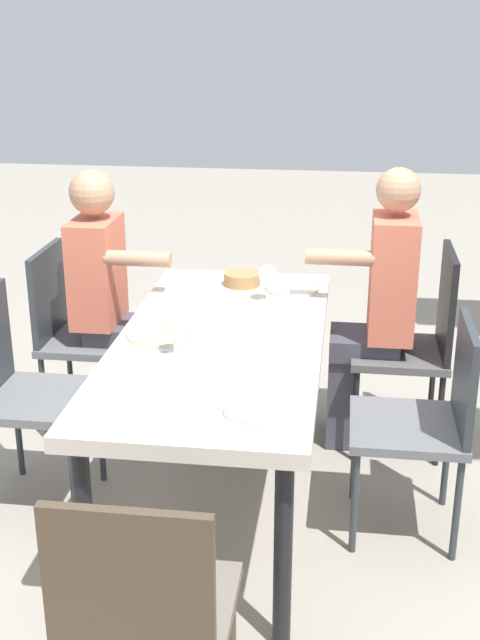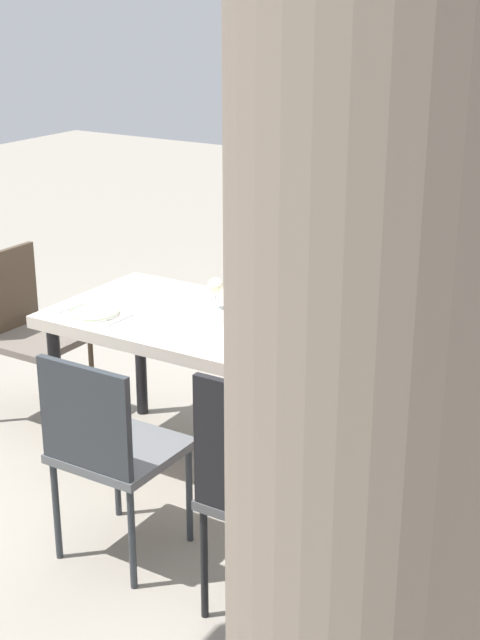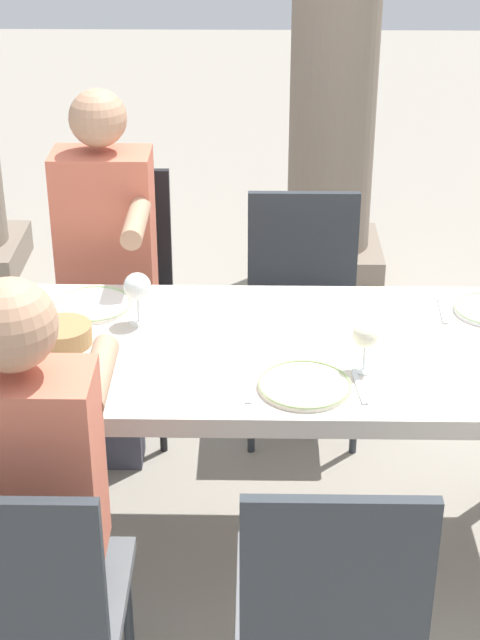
{
  "view_description": "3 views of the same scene",
  "coord_description": "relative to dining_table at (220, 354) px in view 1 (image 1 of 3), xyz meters",
  "views": [
    {
      "loc": [
        2.97,
        0.47,
        1.96
      ],
      "look_at": [
        -0.02,
        0.08,
        0.83
      ],
      "focal_mm": 46.11,
      "sensor_mm": 36.0,
      "label": 1
    },
    {
      "loc": [
        -2.05,
        3.28,
        2.19
      ],
      "look_at": [
        -0.05,
        0.05,
        0.81
      ],
      "focal_mm": 52.07,
      "sensor_mm": 36.0,
      "label": 2
    },
    {
      "loc": [
        -0.11,
        -2.64,
        2.23
      ],
      "look_at": [
        -0.15,
        -0.05,
        0.87
      ],
      "focal_mm": 57.68,
      "sensor_mm": 36.0,
      "label": 3
    }
  ],
  "objects": [
    {
      "name": "chair_west_south",
      "position": [
        -0.64,
        -0.82,
        -0.17
      ],
      "size": [
        0.44,
        0.44,
        0.91
      ],
      "color": "#5B5E61",
      "rests_on": "ground"
    },
    {
      "name": "spoon_1",
      "position": [
        0.18,
        -0.24,
        0.07
      ],
      "size": [
        0.03,
        0.17,
        0.01
      ],
      "primitive_type": "cube",
      "rotation": [
        0.0,
        0.0,
        0.09
      ],
      "color": "silver",
      "rests_on": "dining_table"
    },
    {
      "name": "dining_table",
      "position": [
        0.0,
        0.0,
        0.0
      ],
      "size": [
        1.76,
        0.81,
        0.76
      ],
      "color": "beige",
      "rests_on": "ground"
    },
    {
      "name": "chair_head_east",
      "position": [
        1.3,
        0.0,
        -0.18
      ],
      "size": [
        0.44,
        0.44,
        0.9
      ],
      "color": "#6A6158",
      "rests_on": "ground"
    },
    {
      "name": "diner_man_white",
      "position": [
        -0.63,
        0.63,
        0.02
      ],
      "size": [
        0.35,
        0.49,
        1.34
      ],
      "color": "#3F3F4C",
      "rests_on": "ground"
    },
    {
      "name": "chair_mid_south",
      "position": [
        0.07,
        -0.82,
        -0.15
      ],
      "size": [
        0.44,
        0.44,
        0.92
      ],
      "color": "#5B5E61",
      "rests_on": "ground"
    },
    {
      "name": "bread_basket",
      "position": [
        -0.67,
        -0.0,
        0.1
      ],
      "size": [
        0.17,
        0.17,
        0.06
      ],
      "primitive_type": "cylinder",
      "color": "#9E7547",
      "rests_on": "dining_table"
    },
    {
      "name": "spoon_0",
      "position": [
        -0.47,
        0.24,
        0.07
      ],
      "size": [
        0.02,
        0.17,
        0.01
      ],
      "primitive_type": "cube",
      "rotation": [
        0.0,
        0.0,
        -0.04
      ],
      "color": "silver",
      "rests_on": "dining_table"
    },
    {
      "name": "wine_glass_0",
      "position": [
        -0.46,
        0.14,
        0.19
      ],
      "size": [
        0.08,
        0.08,
        0.16
      ],
      "color": "white",
      "rests_on": "dining_table"
    },
    {
      "name": "fork_0",
      "position": [
        -0.77,
        0.24,
        0.07
      ],
      "size": [
        0.02,
        0.17,
        0.01
      ],
      "primitive_type": "cube",
      "rotation": [
        0.0,
        0.0,
        0.01
      ],
      "color": "silver",
      "rests_on": "dining_table"
    },
    {
      "name": "wine_glass_1",
      "position": [
        0.2,
        -0.14,
        0.18
      ],
      "size": [
        0.07,
        0.07,
        0.15
      ],
      "color": "white",
      "rests_on": "dining_table"
    },
    {
      "name": "plate_1",
      "position": [
        0.03,
        -0.24,
        0.08
      ],
      "size": [
        0.26,
        0.26,
        0.02
      ],
      "color": "silver",
      "rests_on": "dining_table"
    },
    {
      "name": "plate_2",
      "position": [
        0.63,
        0.22,
        0.08
      ],
      "size": [
        0.23,
        0.23,
        0.02
      ],
      "color": "white",
      "rests_on": "dining_table"
    },
    {
      "name": "diner_woman_green",
      "position": [
        -0.63,
        -0.63,
        0.01
      ],
      "size": [
        0.35,
        0.5,
        1.29
      ],
      "color": "#3F3F4C",
      "rests_on": "ground"
    },
    {
      "name": "fork_2",
      "position": [
        0.48,
        0.22,
        0.07
      ],
      "size": [
        0.02,
        0.17,
        0.01
      ],
      "primitive_type": "cube",
      "rotation": [
        0.0,
        0.0,
        -0.05
      ],
      "color": "silver",
      "rests_on": "dining_table"
    },
    {
      "name": "fork_1",
      "position": [
        -0.12,
        -0.24,
        0.07
      ],
      "size": [
        0.02,
        0.17,
        0.01
      ],
      "primitive_type": "cube",
      "rotation": [
        0.0,
        0.0,
        -0.04
      ],
      "color": "silver",
      "rests_on": "dining_table"
    },
    {
      "name": "chair_west_north",
      "position": [
        -0.64,
        0.83,
        -0.14
      ],
      "size": [
        0.44,
        0.44,
        0.97
      ],
      "color": "#4F4F50",
      "rests_on": "ground"
    },
    {
      "name": "plate_0",
      "position": [
        -0.62,
        0.24,
        0.08
      ],
      "size": [
        0.25,
        0.25,
        0.02
      ],
      "color": "white",
      "rests_on": "dining_table"
    },
    {
      "name": "spoon_2",
      "position": [
        0.78,
        0.22,
        0.07
      ],
      "size": [
        0.02,
        0.17,
        0.01
      ],
      "primitive_type": "cube",
      "rotation": [
        0.0,
        0.0,
        -0.05
      ],
      "color": "silver",
      "rests_on": "dining_table"
    },
    {
      "name": "chair_mid_north",
      "position": [
        0.07,
        0.82,
        -0.18
      ],
      "size": [
        0.44,
        0.44,
        0.89
      ],
      "color": "#5B5E61",
      "rests_on": "ground"
    },
    {
      "name": "ground_plane",
      "position": [
        0.0,
        0.0,
        -0.69
      ],
      "size": [
        16.0,
        16.0,
        0.0
      ],
      "primitive_type": "plane",
      "color": "gray"
    }
  ]
}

